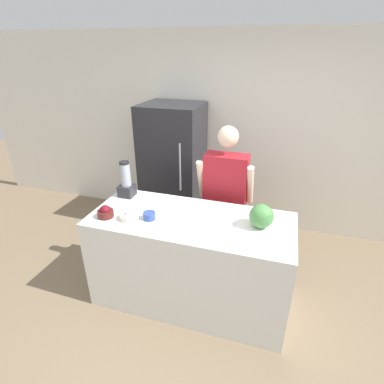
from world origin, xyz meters
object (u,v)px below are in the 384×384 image
(bowl_cream, at_px, (129,216))
(bowl_small_blue, at_px, (149,216))
(refrigerator, at_px, (173,169))
(bowl_cherries, at_px, (105,212))
(watermelon, at_px, (261,216))
(blender, at_px, (126,182))
(person, at_px, (225,200))

(bowl_cream, distance_m, bowl_small_blue, 0.18)
(refrigerator, distance_m, bowl_small_blue, 1.49)
(bowl_cherries, bearing_deg, bowl_small_blue, 11.49)
(refrigerator, relative_size, bowl_cream, 9.68)
(watermelon, bearing_deg, blender, 170.88)
(watermelon, xyz_separation_m, bowl_cherries, (-1.38, -0.23, -0.07))
(bowl_cherries, height_order, blender, blender)
(bowl_cream, bearing_deg, bowl_small_blue, 14.62)
(blender, bearing_deg, watermelon, -9.12)
(watermelon, distance_m, bowl_small_blue, 1.00)
(person, xyz_separation_m, bowl_cherries, (-0.95, -0.87, 0.15))
(bowl_small_blue, height_order, blender, blender)
(bowl_cherries, bearing_deg, blender, 92.82)
(person, height_order, bowl_cream, person)
(bowl_cherries, bearing_deg, refrigerator, 86.73)
(refrigerator, xyz_separation_m, bowl_cherries, (-0.09, -1.54, 0.13))
(bowl_cream, bearing_deg, watermelon, 9.42)
(bowl_small_blue, xyz_separation_m, blender, (-0.43, 0.37, 0.13))
(refrigerator, relative_size, bowl_cherries, 11.73)
(watermelon, bearing_deg, bowl_cream, -170.58)
(blender, bearing_deg, bowl_cherries, -87.18)
(watermelon, bearing_deg, refrigerator, 134.69)
(refrigerator, xyz_separation_m, bowl_cream, (0.14, -1.50, 0.11))
(refrigerator, height_order, watermelon, refrigerator)
(bowl_small_blue, bearing_deg, refrigerator, 102.21)
(bowl_cherries, bearing_deg, person, 42.51)
(refrigerator, bearing_deg, bowl_small_blue, -77.79)
(refrigerator, height_order, bowl_cream, refrigerator)
(person, height_order, watermelon, person)
(person, bearing_deg, blender, -156.88)
(watermelon, xyz_separation_m, blender, (-1.41, 0.23, 0.04))
(refrigerator, bearing_deg, blender, -95.80)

